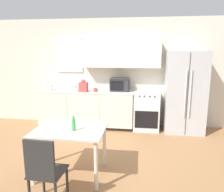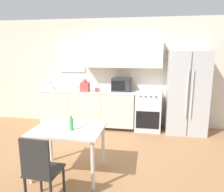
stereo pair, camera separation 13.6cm
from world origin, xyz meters
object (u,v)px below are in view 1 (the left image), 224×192
(oven_range, at_px, (146,110))
(dining_table, at_px, (70,136))
(dining_chair_near, at_px, (44,169))
(microwave, at_px, (120,84))
(coffee_mug, at_px, (96,90))
(refrigerator, at_px, (185,92))
(drink_bottle, at_px, (74,124))

(oven_range, bearing_deg, dining_table, -118.04)
(oven_range, distance_m, dining_chair_near, 3.27)
(microwave, xyz_separation_m, coffee_mug, (-0.57, -0.25, -0.11))
(dining_chair_near, bearing_deg, refrigerator, 57.47)
(microwave, distance_m, drink_bottle, 2.43)
(drink_bottle, bearing_deg, microwave, 79.33)
(microwave, relative_size, drink_bottle, 1.95)
(microwave, relative_size, dining_table, 0.45)
(oven_range, xyz_separation_m, microwave, (-0.66, 0.08, 0.62))
(oven_range, bearing_deg, dining_chair_near, -112.75)
(refrigerator, distance_m, dining_table, 3.04)
(microwave, distance_m, dining_chair_near, 3.20)
(oven_range, relative_size, coffee_mug, 7.84)
(dining_table, height_order, drink_bottle, drink_bottle)
(oven_range, height_order, drink_bottle, drink_bottle)
(coffee_mug, bearing_deg, drink_bottle, -86.79)
(refrigerator, relative_size, microwave, 4.06)
(oven_range, bearing_deg, drink_bottle, -115.76)
(refrigerator, distance_m, coffee_mug, 2.11)
(refrigerator, xyz_separation_m, dining_chair_near, (-2.14, -2.98, -0.42))
(microwave, relative_size, coffee_mug, 3.94)
(microwave, height_order, drink_bottle, microwave)
(dining_table, bearing_deg, coffee_mug, 91.09)
(oven_range, height_order, coffee_mug, coffee_mug)
(drink_bottle, bearing_deg, coffee_mug, 93.21)
(refrigerator, bearing_deg, oven_range, 177.82)
(refrigerator, xyz_separation_m, microwave, (-1.54, 0.11, 0.14))
(oven_range, bearing_deg, refrigerator, -2.18)
(refrigerator, xyz_separation_m, dining_table, (-2.07, -2.20, -0.31))
(refrigerator, distance_m, drink_bottle, 3.02)
(coffee_mug, height_order, dining_table, coffee_mug)
(oven_range, bearing_deg, coffee_mug, -172.14)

